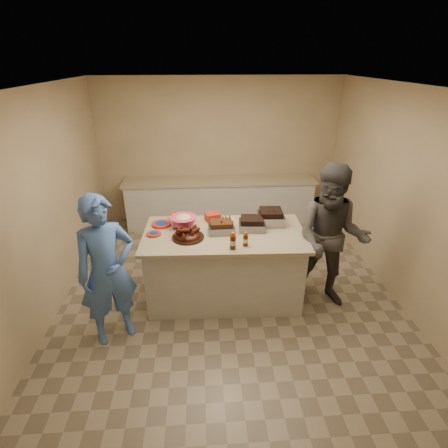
{
  "coord_description": "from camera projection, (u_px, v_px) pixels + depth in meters",
  "views": [
    {
      "loc": [
        -0.33,
        -4.06,
        2.99
      ],
      "look_at": [
        -0.07,
        -0.08,
        1.07
      ],
      "focal_mm": 28.0,
      "sensor_mm": 36.0,
      "label": 1
    }
  ],
  "objects": [
    {
      "name": "rib_platter",
      "position": [
        188.0,
        238.0,
        4.3
      ],
      "size": [
        0.51,
        0.51,
        0.16
      ],
      "primitive_type": null,
      "rotation": [
        0.0,
        0.0,
        -0.36
      ],
      "color": "#411307",
      "rests_on": "island"
    },
    {
      "name": "back_counter",
      "position": [
        220.0,
        202.0,
        6.75
      ],
      "size": [
        3.6,
        0.64,
        0.9
      ],
      "primitive_type": null,
      "color": "beige",
      "rests_on": "ground"
    },
    {
      "name": "island",
      "position": [
        224.0,
        295.0,
        4.85
      ],
      "size": [
        2.08,
        1.14,
        0.97
      ],
      "primitive_type": null,
      "rotation": [
        0.0,
        0.0,
        -0.03
      ],
      "color": "beige",
      "rests_on": "ground"
    },
    {
      "name": "coleslaw_bowl",
      "position": [
        184.0,
        227.0,
        4.59
      ],
      "size": [
        0.36,
        0.36,
        0.24
      ],
      "primitive_type": null,
      "rotation": [
        0.0,
        0.0,
        -0.03
      ],
      "color": "#DB3463",
      "rests_on": "island"
    },
    {
      "name": "roasting_pan",
      "position": [
        270.0,
        223.0,
        4.68
      ],
      "size": [
        0.35,
        0.35,
        0.13
      ],
      "primitive_type": "cube",
      "rotation": [
        0.0,
        0.0,
        -0.05
      ],
      "color": "gray",
      "rests_on": "island"
    },
    {
      "name": "mac_cheese_dish",
      "position": [
        272.0,
        222.0,
        4.72
      ],
      "size": [
        0.3,
        0.23,
        0.08
      ],
      "primitive_type": "cube",
      "rotation": [
        0.0,
        0.0,
        0.07
      ],
      "color": "#FFAD01",
      "rests_on": "island"
    },
    {
      "name": "brisket_tray",
      "position": [
        252.0,
        229.0,
        4.53
      ],
      "size": [
        0.36,
        0.3,
        0.1
      ],
      "primitive_type": "cube",
      "rotation": [
        0.0,
        0.0,
        -0.09
      ],
      "color": "black",
      "rests_on": "island"
    },
    {
      "name": "pulled_pork_tray",
      "position": [
        221.0,
        232.0,
        4.45
      ],
      "size": [
        0.33,
        0.26,
        0.1
      ],
      "primitive_type": "cube",
      "rotation": [
        0.0,
        0.0,
        0.04
      ],
      "color": "#47230F",
      "rests_on": "island"
    },
    {
      "name": "plastic_cup",
      "position": [
        174.0,
        219.0,
        4.79
      ],
      "size": [
        0.11,
        0.11,
        0.11
      ],
      "primitive_type": "imported",
      "rotation": [
        0.0,
        0.0,
        -0.03
      ],
      "color": "#AC6D1A",
      "rests_on": "island"
    },
    {
      "name": "guest_blue",
      "position": [
        118.0,
        334.0,
        4.17
      ],
      "size": [
        1.42,
        1.86,
        0.42
      ],
      "primitive_type": "imported",
      "rotation": [
        0.0,
        0.0,
        0.51
      ],
      "color": "#4774C9",
      "rests_on": "ground"
    },
    {
      "name": "sauce_bowl",
      "position": [
        214.0,
        225.0,
        4.63
      ],
      "size": [
        0.13,
        0.04,
        0.13
      ],
      "primitive_type": "imported",
      "rotation": [
        0.0,
        0.0,
        -0.03
      ],
      "color": "silver",
      "rests_on": "island"
    },
    {
      "name": "plate_stack_large",
      "position": [
        162.0,
        225.0,
        4.63
      ],
      "size": [
        0.26,
        0.26,
        0.03
      ],
      "primitive_type": "cylinder",
      "rotation": [
        0.0,
        0.0,
        -0.03
      ],
      "color": "#A92515",
      "rests_on": "island"
    },
    {
      "name": "basket_stack",
      "position": [
        213.0,
        220.0,
        4.78
      ],
      "size": [
        0.23,
        0.19,
        0.1
      ],
      "primitive_type": "cube",
      "rotation": [
        0.0,
        0.0,
        0.26
      ],
      "color": "#A92515",
      "rests_on": "island"
    },
    {
      "name": "bbq_bottle_a",
      "position": [
        233.0,
        249.0,
        4.06
      ],
      "size": [
        0.07,
        0.07,
        0.21
      ],
      "primitive_type": "cylinder",
      "rotation": [
        0.0,
        0.0,
        -0.03
      ],
      "color": "#461808",
      "rests_on": "island"
    },
    {
      "name": "sausage_plate",
      "position": [
        223.0,
        221.0,
        4.75
      ],
      "size": [
        0.31,
        0.31,
        0.04
      ],
      "primitive_type": "cylinder",
      "rotation": [
        0.0,
        0.0,
        0.17
      ],
      "color": "silver",
      "rests_on": "island"
    },
    {
      "name": "guest_gray",
      "position": [
        322.0,
        300.0,
        4.75
      ],
      "size": [
        1.58,
        2.1,
        0.72
      ],
      "primitive_type": "imported",
      "rotation": [
        0.0,
        0.0,
        -0.4
      ],
      "color": "#46433E",
      "rests_on": "ground"
    },
    {
      "name": "mustard_bottle",
      "position": [
        212.0,
        228.0,
        4.55
      ],
      "size": [
        0.04,
        0.04,
        0.11
      ],
      "primitive_type": "cylinder",
      "rotation": [
        0.0,
        0.0,
        -0.03
      ],
      "color": "yellow",
      "rests_on": "island"
    },
    {
      "name": "bbq_bottle_b",
      "position": [
        245.0,
        246.0,
        4.13
      ],
      "size": [
        0.06,
        0.06,
        0.18
      ],
      "primitive_type": "cylinder",
      "rotation": [
        0.0,
        0.0,
        -0.03
      ],
      "color": "#461808",
      "rests_on": "island"
    },
    {
      "name": "room",
      "position": [
        229.0,
        289.0,
        4.97
      ],
      "size": [
        4.5,
        5.0,
        2.7
      ],
      "primitive_type": null,
      "color": "tan",
      "rests_on": "ground"
    },
    {
      "name": "plate_stack_small",
      "position": [
        154.0,
        235.0,
        4.38
      ],
      "size": [
        0.18,
        0.18,
        0.02
      ],
      "primitive_type": "cylinder",
      "rotation": [
        0.0,
        0.0,
        -0.03
      ],
      "color": "#A92515",
      "rests_on": "island"
    }
  ]
}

